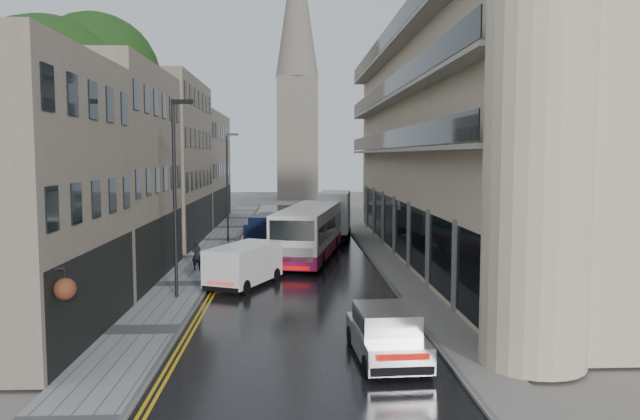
{
  "coord_description": "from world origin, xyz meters",
  "views": [
    {
      "loc": [
        -0.38,
        -11.93,
        6.52
      ],
      "look_at": [
        0.98,
        18.0,
        3.9
      ],
      "focal_mm": 35.0,
      "sensor_mm": 36.0,
      "label": 1
    }
  ],
  "objects_px": {
    "tree_far": "(125,160)",
    "white_lorry": "(321,218)",
    "tree_near": "(49,147)",
    "pedestrian": "(197,255)",
    "lamp_post_far": "(227,188)",
    "silver_hatchback": "(367,349)",
    "lamp_post_near": "(175,200)",
    "cream_bus": "(279,240)",
    "white_van": "(210,269)",
    "navy_van": "(248,238)"
  },
  "relations": [
    {
      "from": "white_van",
      "to": "navy_van",
      "type": "height_order",
      "value": "navy_van"
    },
    {
      "from": "lamp_post_near",
      "to": "lamp_post_far",
      "type": "bearing_deg",
      "value": 104.47
    },
    {
      "from": "navy_van",
      "to": "lamp_post_far",
      "type": "height_order",
      "value": "lamp_post_far"
    },
    {
      "from": "lamp_post_far",
      "to": "silver_hatchback",
      "type": "bearing_deg",
      "value": -86.76
    },
    {
      "from": "navy_van",
      "to": "white_lorry",
      "type": "bearing_deg",
      "value": 67.11
    },
    {
      "from": "cream_bus",
      "to": "lamp_post_far",
      "type": "height_order",
      "value": "lamp_post_far"
    },
    {
      "from": "white_van",
      "to": "pedestrian",
      "type": "relative_size",
      "value": 2.8
    },
    {
      "from": "tree_far",
      "to": "white_lorry",
      "type": "relative_size",
      "value": 1.74
    },
    {
      "from": "tree_far",
      "to": "navy_van",
      "type": "height_order",
      "value": "tree_far"
    },
    {
      "from": "cream_bus",
      "to": "white_van",
      "type": "bearing_deg",
      "value": -105.75
    },
    {
      "from": "white_van",
      "to": "lamp_post_far",
      "type": "relative_size",
      "value": 0.59
    },
    {
      "from": "navy_van",
      "to": "pedestrian",
      "type": "distance_m",
      "value": 4.84
    },
    {
      "from": "pedestrian",
      "to": "lamp_post_near",
      "type": "bearing_deg",
      "value": 104.0
    },
    {
      "from": "pedestrian",
      "to": "lamp_post_far",
      "type": "distance_m",
      "value": 12.4
    },
    {
      "from": "lamp_post_near",
      "to": "tree_far",
      "type": "bearing_deg",
      "value": 127.22
    },
    {
      "from": "cream_bus",
      "to": "silver_hatchback",
      "type": "relative_size",
      "value": 2.68
    },
    {
      "from": "white_van",
      "to": "navy_van",
      "type": "distance_m",
      "value": 9.26
    },
    {
      "from": "lamp_post_near",
      "to": "lamp_post_far",
      "type": "relative_size",
      "value": 1.1
    },
    {
      "from": "white_lorry",
      "to": "white_van",
      "type": "distance_m",
      "value": 17.63
    },
    {
      "from": "white_van",
      "to": "lamp_post_far",
      "type": "distance_m",
      "value": 17.38
    },
    {
      "from": "tree_near",
      "to": "silver_hatchback",
      "type": "xyz_separation_m",
      "value": [
        14.31,
        -14.17,
        -6.08
      ]
    },
    {
      "from": "silver_hatchback",
      "to": "navy_van",
      "type": "relative_size",
      "value": 0.82
    },
    {
      "from": "white_lorry",
      "to": "navy_van",
      "type": "distance_m",
      "value": 8.85
    },
    {
      "from": "navy_van",
      "to": "white_van",
      "type": "bearing_deg",
      "value": -86.6
    },
    {
      "from": "tree_far",
      "to": "pedestrian",
      "type": "relative_size",
      "value": 7.36
    },
    {
      "from": "tree_near",
      "to": "lamp_post_near",
      "type": "distance_m",
      "value": 8.22
    },
    {
      "from": "pedestrian",
      "to": "lamp_post_near",
      "type": "distance_m",
      "value": 7.5
    },
    {
      "from": "white_lorry",
      "to": "tree_near",
      "type": "bearing_deg",
      "value": -127.51
    },
    {
      "from": "tree_near",
      "to": "silver_hatchback",
      "type": "distance_m",
      "value": 21.04
    },
    {
      "from": "navy_van",
      "to": "lamp_post_near",
      "type": "relative_size",
      "value": 0.62
    },
    {
      "from": "tree_far",
      "to": "white_lorry",
      "type": "bearing_deg",
      "value": 5.0
    },
    {
      "from": "tree_near",
      "to": "pedestrian",
      "type": "relative_size",
      "value": 8.2
    },
    {
      "from": "white_lorry",
      "to": "lamp_post_near",
      "type": "xyz_separation_m",
      "value": [
        -7.39,
        -18.03,
        2.63
      ]
    },
    {
      "from": "navy_van",
      "to": "lamp_post_near",
      "type": "distance_m",
      "value": 11.39
    },
    {
      "from": "cream_bus",
      "to": "lamp_post_far",
      "type": "xyz_separation_m",
      "value": [
        -4.05,
        10.75,
        2.47
      ]
    },
    {
      "from": "tree_near",
      "to": "lamp_post_near",
      "type": "height_order",
      "value": "tree_near"
    },
    {
      "from": "pedestrian",
      "to": "lamp_post_near",
      "type": "height_order",
      "value": "lamp_post_near"
    },
    {
      "from": "white_van",
      "to": "lamp_post_near",
      "type": "height_order",
      "value": "lamp_post_near"
    },
    {
      "from": "white_van",
      "to": "navy_van",
      "type": "relative_size",
      "value": 0.87
    },
    {
      "from": "lamp_post_far",
      "to": "lamp_post_near",
      "type": "bearing_deg",
      "value": -101.71
    },
    {
      "from": "silver_hatchback",
      "to": "white_van",
      "type": "height_order",
      "value": "white_van"
    },
    {
      "from": "tree_near",
      "to": "cream_bus",
      "type": "xyz_separation_m",
      "value": [
        11.37,
        4.02,
        -5.29
      ]
    },
    {
      "from": "tree_far",
      "to": "navy_van",
      "type": "xyz_separation_m",
      "value": [
        9.08,
        -6.14,
        -4.82
      ]
    },
    {
      "from": "cream_bus",
      "to": "silver_hatchback",
      "type": "xyz_separation_m",
      "value": [
        2.94,
        -18.19,
        -0.8
      ]
    },
    {
      "from": "white_van",
      "to": "pedestrian",
      "type": "bearing_deg",
      "value": 129.13
    },
    {
      "from": "silver_hatchback",
      "to": "lamp_post_near",
      "type": "relative_size",
      "value": 0.51
    },
    {
      "from": "tree_far",
      "to": "lamp_post_near",
      "type": "distance_m",
      "value": 18.13
    },
    {
      "from": "lamp_post_near",
      "to": "silver_hatchback",
      "type": "bearing_deg",
      "value": -38.51
    },
    {
      "from": "tree_far",
      "to": "cream_bus",
      "type": "distance_m",
      "value": 14.97
    },
    {
      "from": "lamp_post_near",
      "to": "white_van",
      "type": "bearing_deg",
      "value": 63.91
    }
  ]
}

